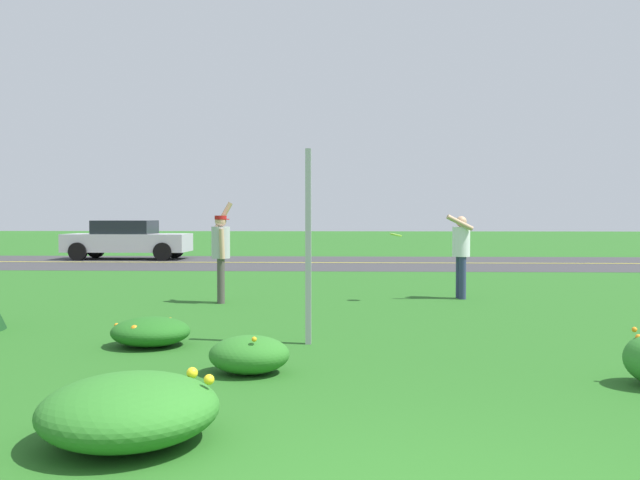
% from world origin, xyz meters
% --- Properties ---
extents(ground_plane, '(120.00, 120.00, 0.00)m').
position_xyz_m(ground_plane, '(0.00, 10.21, 0.00)').
color(ground_plane, '#26601E').
extents(highway_strip, '(120.00, 7.50, 0.01)m').
position_xyz_m(highway_strip, '(0.00, 20.43, 0.00)').
color(highway_strip, '#38383A').
rests_on(highway_strip, ground).
extents(highway_center_stripe, '(120.00, 0.16, 0.00)m').
position_xyz_m(highway_center_stripe, '(0.00, 20.43, 0.01)').
color(highway_center_stripe, yellow).
rests_on(highway_center_stripe, ground).
extents(daylily_clump_mid_center, '(1.27, 1.35, 0.47)m').
position_xyz_m(daylily_clump_mid_center, '(-1.80, 1.38, 0.24)').
color(daylily_clump_mid_center, '#2D7526').
rests_on(daylily_clump_mid_center, ground).
extents(daylily_clump_mid_right, '(0.83, 0.75, 0.42)m').
position_xyz_m(daylily_clump_mid_right, '(-1.26, 3.58, 0.19)').
color(daylily_clump_mid_right, '#2D7526').
rests_on(daylily_clump_mid_right, ground).
extents(daylily_clump_front_center, '(0.97, 0.94, 0.36)m').
position_xyz_m(daylily_clump_front_center, '(-2.70, 5.02, 0.18)').
color(daylily_clump_front_center, '#23661E').
rests_on(daylily_clump_front_center, ground).
extents(sign_post_near_path, '(0.07, 0.10, 2.46)m').
position_xyz_m(sign_post_near_path, '(-0.75, 5.24, 1.23)').
color(sign_post_near_path, '#93969B').
rests_on(sign_post_near_path, ground).
extents(person_thrower_red_cap_gray_shirt, '(0.37, 0.52, 1.88)m').
position_xyz_m(person_thrower_red_cap_gray_shirt, '(-2.62, 9.31, 1.00)').
color(person_thrower_red_cap_gray_shirt, '#B2B2B7').
rests_on(person_thrower_red_cap_gray_shirt, ground).
extents(person_catcher_white_shirt, '(0.54, 0.55, 1.65)m').
position_xyz_m(person_catcher_white_shirt, '(1.93, 10.16, 0.97)').
color(person_catcher_white_shirt, silver).
rests_on(person_catcher_white_shirt, ground).
extents(frisbee_lime, '(0.23, 0.23, 0.08)m').
position_xyz_m(frisbee_lime, '(0.63, 9.67, 1.26)').
color(frisbee_lime, '#8CD133').
extents(car_silver_center_left, '(4.50, 2.00, 1.45)m').
position_xyz_m(car_silver_center_left, '(-8.53, 22.11, 0.74)').
color(car_silver_center_left, '#B7BABF').
rests_on(car_silver_center_left, ground).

